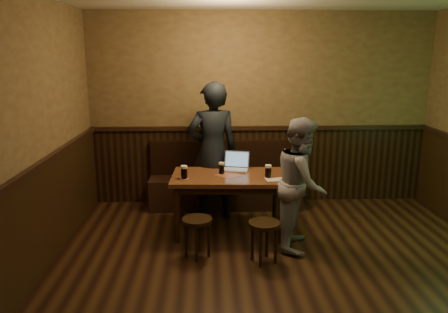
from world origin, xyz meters
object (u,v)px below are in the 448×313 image
Objects in this scene: pub_table at (229,183)px; person_suit at (213,152)px; bench at (226,185)px; person_grey at (302,184)px; stool_left at (197,226)px; pint_right at (268,171)px; stool_right at (264,230)px; pint_mid at (222,168)px; laptop at (236,165)px; pint_left at (184,172)px.

person_suit is (-0.19, 0.51, 0.28)m from pub_table.
bench is 1.45× the size of person_grey.
pint_right is at bearing 32.99° from stool_left.
pub_table is at bearing 112.36° from stool_right.
pub_table reaches higher than stool_left.
laptop is at bearing 45.59° from pint_mid.
bench reaches higher than pub_table.
pint_right reaches higher than pint_mid.
pint_left is at bearing 141.84° from stool_right.
person_grey reaches higher than stool_left.
pint_right reaches higher than stool_right.
person_suit is at bearing -112.49° from bench.
person_suit reaches higher than stool_right.
pint_mid is 1.03m from person_grey.
stool_left is at bearing -73.41° from pint_left.
stool_left is 0.24× the size of person_suit.
pint_right is 0.42× the size of laptop.
pint_right is at bearing 0.72° from pint_left.
person_grey is at bearing -25.11° from pub_table.
person_grey reaches higher than pint_right.
laptop is (0.65, 0.40, -0.02)m from pint_left.
stool_right is 1.21m from pint_left.
pub_table is 0.20m from pint_mid.
stool_right is (0.72, -0.15, 0.01)m from stool_left.
bench reaches higher than stool_right.
bench reaches higher than pint_left.
laptop is (-0.36, 0.39, -0.02)m from pint_right.
pub_table is 0.77× the size of person_suit.
pint_mid is (0.29, 0.74, 0.46)m from stool_left.
pint_mid is at bearing -95.47° from bench.
person_grey is (1.00, -0.94, -0.17)m from person_suit.
pint_left is 0.76m from laptop.
bench is 4.78× the size of stool_right.
laptop is (-0.24, 1.09, 0.44)m from stool_right.
pint_mid reaches higher than stool_right.
pub_table is 3.10× the size of stool_right.
person_grey is at bearing -12.14° from pint_left.
pint_right is at bearing -66.92° from bench.
pint_right is at bearing -12.07° from pub_table.
stool_right is at bearing -64.51° from pint_mid.
bench reaches higher than pint_mid.
stool_right is at bearing 101.94° from person_suit.
person_suit is at bearing 80.95° from stool_left.
person_suit is (-0.10, 0.44, 0.11)m from pint_mid.
pint_right is at bearing 63.89° from person_grey.
laptop is 0.20× the size of person_suit.
pint_mid is at bearing 76.49° from person_grey.
pub_table is 0.92m from person_grey.
stool_left is 3.05× the size of pint_mid.
stool_right is at bearing -100.25° from pint_right.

